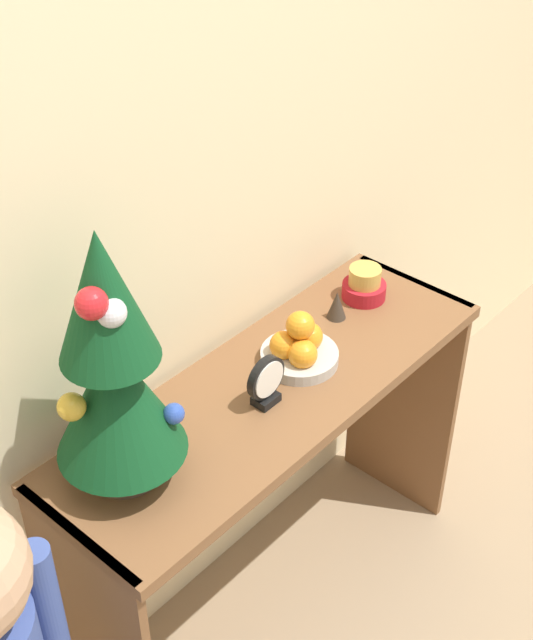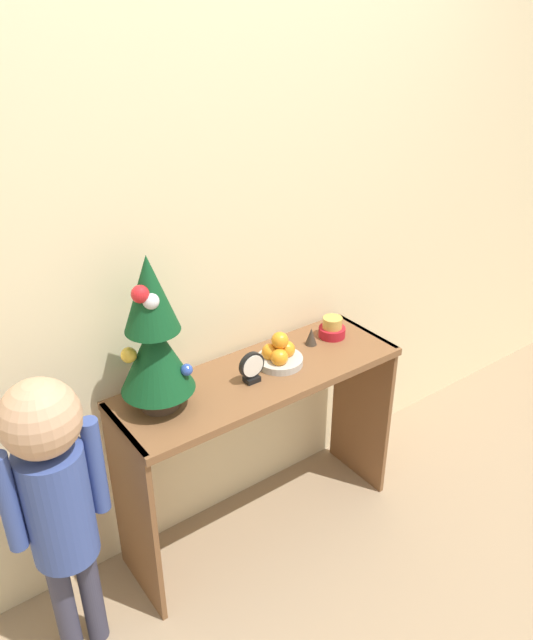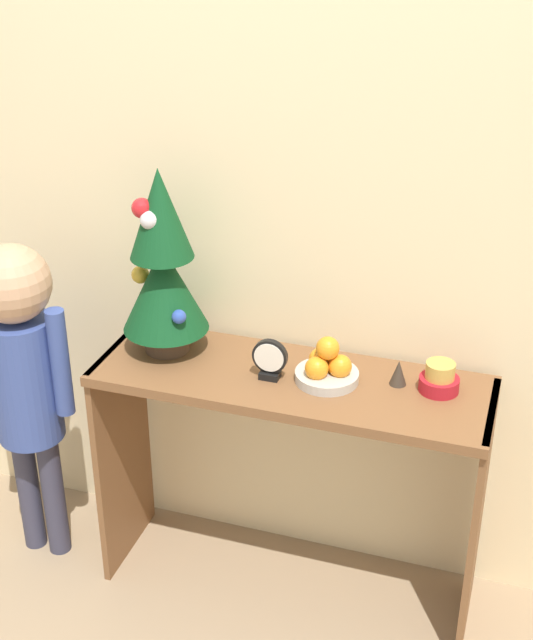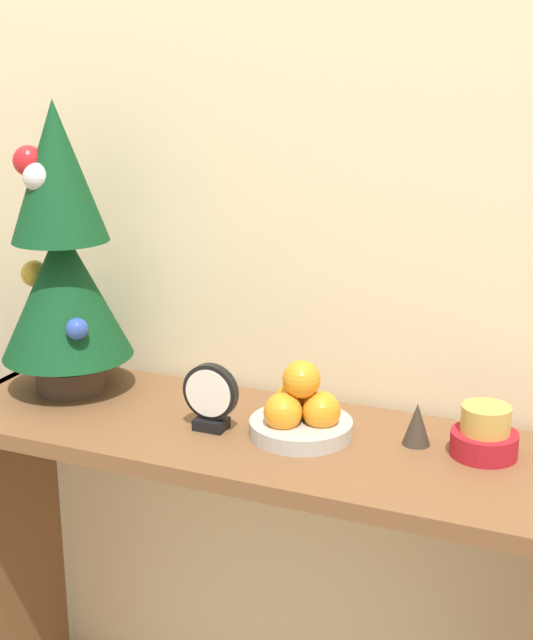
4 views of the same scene
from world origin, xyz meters
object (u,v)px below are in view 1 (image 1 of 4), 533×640
singing_bowl (364,285)px  figurine (337,305)px  desk_clock (266,382)px  mini_tree (112,368)px  fruit_bowl (299,348)px

singing_bowl → figurine: (-0.11, -0.00, 0.00)m
singing_bowl → desk_clock: desk_clock is taller
singing_bowl → desk_clock: (-0.46, -0.08, 0.02)m
mini_tree → singing_bowl: (0.81, 0.02, -0.24)m
desk_clock → figurine: size_ratio=1.64×
singing_bowl → mini_tree: bearing=-178.9°
mini_tree → desk_clock: (0.34, -0.07, -0.22)m
mini_tree → figurine: mini_tree is taller
mini_tree → figurine: bearing=1.2°
desk_clock → mini_tree: bearing=169.2°
fruit_bowl → figurine: 0.20m
mini_tree → fruit_bowl: mini_tree is taller
fruit_bowl → desk_clock: (-0.15, -0.04, 0.02)m
fruit_bowl → singing_bowl: size_ratio=1.62×
desk_clock → figurine: 0.36m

